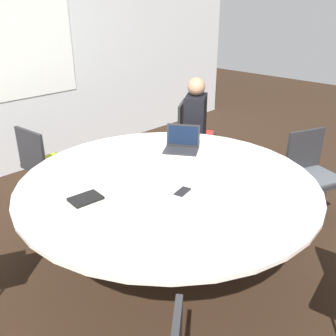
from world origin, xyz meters
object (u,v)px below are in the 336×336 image
Objects in this scene: person_0 at (197,122)px; cell_phone at (183,192)px; chair_0 at (192,131)px; chair_5 at (312,169)px; chair_1 at (44,160)px; spiral_notebook at (86,199)px; laptop at (182,144)px.

cell_phone is at bearing 4.01° from person_0.
chair_5 is (-0.05, -1.55, 0.00)m from chair_0.
chair_1 is 1.71m from person_0.
cell_phone is (0.55, -0.40, -0.01)m from spiral_notebook.
person_0 is at bearing 19.07° from chair_0.
laptop is at bearing 8.03° from spiral_notebook.
laptop reaches higher than chair_0.
chair_5 reaches higher than spiral_notebook.
chair_5 is 1.56m from cell_phone.
chair_0 is 2.03m from cell_phone.
chair_1 is at bearing 94.90° from cell_phone.
spiral_notebook is at bearing -114.79° from laptop.
laptop reaches higher than chair_5.
person_0 is 0.95m from laptop.
laptop reaches higher than chair_1.
chair_1 and chair_5 have the same top height.
laptop reaches higher than cell_phone.
spiral_notebook is at bearing -22.14° from chair_1.
cell_phone is at bearing 5.89° from chair_0.
chair_5 is at bearing -18.49° from spiral_notebook.
person_0 is at bearing -64.06° from chair_5.
chair_5 is at bearing 13.85° from laptop.
chair_0 is 3.89× the size of spiral_notebook.
chair_0 is 1.78m from chair_1.
chair_0 is at bearing -70.40° from chair_5.
person_0 is 3.16× the size of laptop.
person_0 is (1.56, -0.67, 0.19)m from chair_1.
person_0 is at bearing 18.66° from spiral_notebook.
person_0 is at bearing 89.07° from laptop.
chair_1 is 1.75m from cell_phone.
chair_5 is 2.19m from spiral_notebook.
person_0 is at bearing 36.84° from cell_phone.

